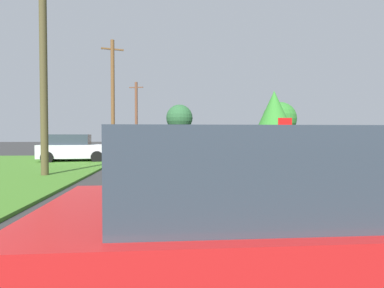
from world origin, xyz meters
TOP-DOWN VIEW (x-y plane):
  - ground_plane at (0.00, 0.00)m, footprint 120.00×120.00m
  - lane_stripe_center at (0.00, -8.00)m, footprint 0.20×14.00m
  - stop_sign at (5.49, -0.77)m, footprint 0.76×0.13m
  - car_behind_on_main_road at (0.11, -15.24)m, footprint 4.60×2.15m
  - car_approaching_junction at (-0.27, 15.37)m, footprint 4.51×2.44m
  - parked_car_near_building at (-6.54, 1.01)m, footprint 4.08×2.40m
  - utility_pole_near at (-5.68, -5.67)m, footprint 1.80×0.27m
  - utility_pole_mid at (-5.51, 8.29)m, footprint 1.77×0.60m
  - utility_pole_far at (-4.95, 22.25)m, footprint 1.78×0.54m
  - direction_sign at (1.17, 8.70)m, footprint 0.90×0.17m
  - oak_tree_left at (0.49, 21.25)m, footprint 3.31×3.31m
  - pine_tree_center at (10.99, 16.59)m, footprint 4.37×4.37m
  - oak_tree_right at (13.53, 21.70)m, footprint 4.38×4.38m

SIDE VIEW (x-z plane):
  - ground_plane at x=0.00m, z-range 0.00..0.00m
  - lane_stripe_center at x=0.00m, z-range 0.00..0.01m
  - parked_car_near_building at x=-6.54m, z-range -0.01..1.61m
  - car_approaching_junction at x=-0.27m, z-range -0.01..1.61m
  - car_behind_on_main_road at x=0.11m, z-range 0.00..1.62m
  - direction_sign at x=1.17m, z-range 0.27..2.53m
  - stop_sign at x=5.49m, z-range 0.52..3.07m
  - oak_tree_right at x=13.53m, z-range 0.75..6.65m
  - oak_tree_left at x=0.49m, z-range 1.03..6.45m
  - pine_tree_center at x=10.99m, z-range 0.88..7.48m
  - utility_pole_far at x=-4.95m, z-range 0.08..8.39m
  - utility_pole_near at x=-5.68m, z-range 0.14..8.66m
  - utility_pole_mid at x=-5.51m, z-range 0.11..9.46m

